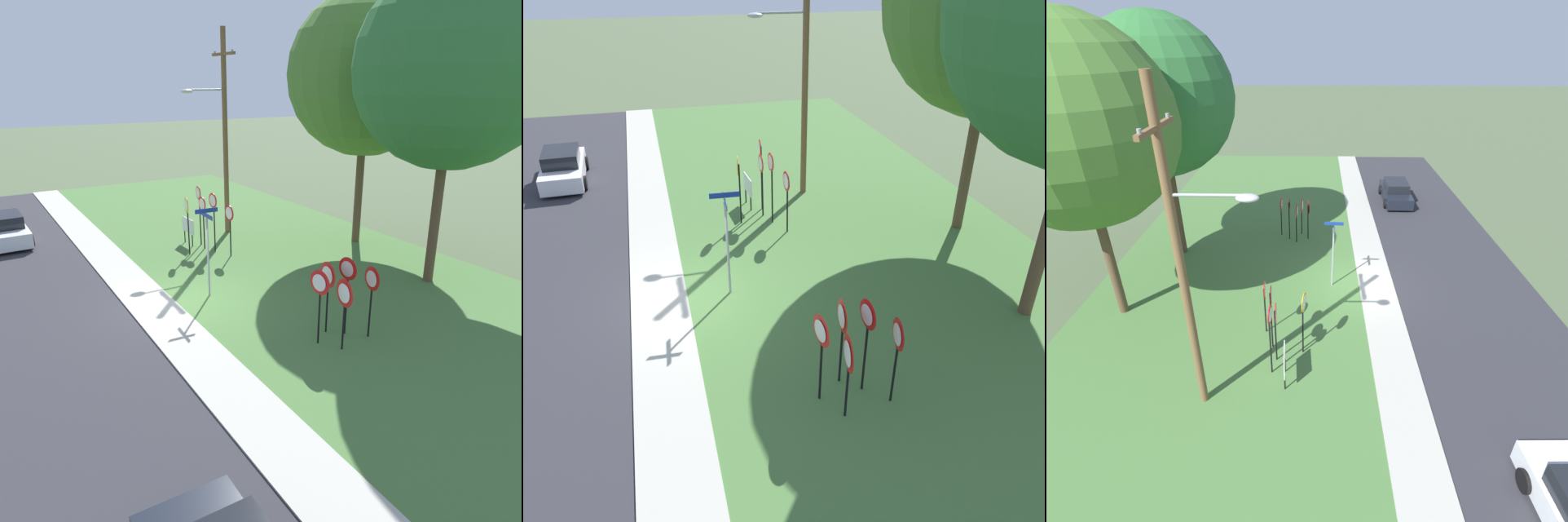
% 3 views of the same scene
% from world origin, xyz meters
% --- Properties ---
extents(ground_plane, '(160.00, 160.00, 0.00)m').
position_xyz_m(ground_plane, '(0.00, 0.00, 0.00)').
color(ground_plane, '#4C5B3D').
extents(sidewalk_strip, '(44.00, 1.60, 0.06)m').
position_xyz_m(sidewalk_strip, '(0.00, -0.80, 0.03)').
color(sidewalk_strip, '#ADAA9E').
rests_on(sidewalk_strip, ground_plane).
extents(grass_median, '(44.00, 12.00, 0.04)m').
position_xyz_m(grass_median, '(0.00, 6.00, 0.02)').
color(grass_median, '#477038').
rests_on(grass_median, ground_plane).
extents(stop_sign_near_left, '(0.65, 0.11, 2.67)m').
position_xyz_m(stop_sign_near_left, '(-4.23, 3.54, 1.95)').
color(stop_sign_near_left, black).
rests_on(stop_sign_near_left, grass_median).
extents(stop_sign_near_right, '(0.68, 0.10, 2.27)m').
position_xyz_m(stop_sign_near_right, '(-3.36, 3.87, 1.67)').
color(stop_sign_near_right, black).
rests_on(stop_sign_near_right, grass_median).
extents(stop_sign_far_left, '(0.61, 0.11, 2.76)m').
position_xyz_m(stop_sign_far_left, '(-5.50, 3.45, 1.99)').
color(stop_sign_far_left, black).
rests_on(stop_sign_far_left, grass_median).
extents(stop_sign_far_center, '(0.68, 0.15, 2.56)m').
position_xyz_m(stop_sign_far_center, '(-4.48, 2.41, 1.89)').
color(stop_sign_far_center, black).
rests_on(stop_sign_far_center, grass_median).
extents(stop_sign_far_right, '(0.65, 0.10, 2.39)m').
position_xyz_m(stop_sign_far_right, '(-4.89, 3.33, 1.76)').
color(stop_sign_far_right, black).
rests_on(stop_sign_far_right, grass_median).
extents(yield_sign_near_left, '(0.81, 0.13, 2.14)m').
position_xyz_m(yield_sign_near_left, '(5.36, 2.79, 1.62)').
color(yield_sign_near_left, black).
rests_on(yield_sign_near_left, grass_median).
extents(yield_sign_near_right, '(0.71, 0.13, 2.23)m').
position_xyz_m(yield_sign_near_right, '(5.20, 3.93, 1.69)').
color(yield_sign_near_right, black).
rests_on(yield_sign_near_right, grass_median).
extents(yield_sign_far_left, '(0.78, 0.12, 2.26)m').
position_xyz_m(yield_sign_far_left, '(4.31, 3.04, 1.72)').
color(yield_sign_far_left, black).
rests_on(yield_sign_far_left, grass_median).
extents(yield_sign_far_right, '(0.69, 0.12, 2.44)m').
position_xyz_m(yield_sign_far_right, '(4.70, 3.46, 1.86)').
color(yield_sign_far_right, black).
rests_on(yield_sign_far_right, grass_median).
extents(yield_sign_center, '(0.73, 0.15, 2.27)m').
position_xyz_m(yield_sign_center, '(4.73, 2.42, 1.73)').
color(yield_sign_center, black).
rests_on(yield_sign_center, grass_median).
extents(street_name_post, '(0.96, 0.82, 3.17)m').
position_xyz_m(street_name_post, '(-0.01, 1.25, 1.91)').
color(street_name_post, '#9EA0A8').
rests_on(street_name_post, grass_median).
extents(utility_pole, '(2.10, 2.26, 9.49)m').
position_xyz_m(utility_pole, '(-6.71, 5.36, 5.14)').
color(utility_pole, brown).
rests_on(utility_pole, grass_median).
extents(notice_board, '(1.10, 0.10, 1.25)m').
position_xyz_m(notice_board, '(-5.85, 3.00, 0.87)').
color(notice_board, black).
rests_on(notice_board, grass_median).
extents(parked_hatchback_near, '(4.17, 1.99, 1.39)m').
position_xyz_m(parked_hatchback_near, '(-10.61, -4.23, 0.64)').
color(parked_hatchback_near, silver).
rests_on(parked_hatchback_near, road_asphalt).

